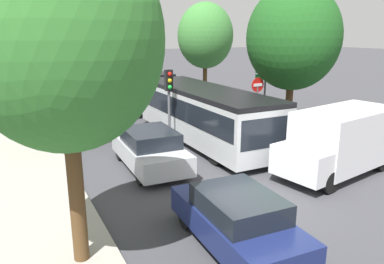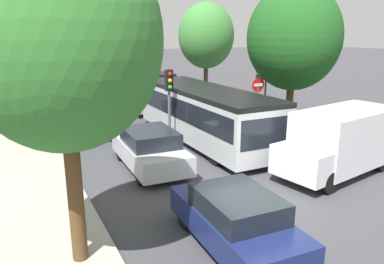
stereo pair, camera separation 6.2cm
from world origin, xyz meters
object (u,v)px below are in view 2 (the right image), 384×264
at_px(tree_left_near, 62,39).
at_px(direction_sign_post, 266,79).
at_px(queued_car_black, 99,118).
at_px(white_van, 341,140).
at_px(tree_right_mid, 206,36).
at_px(tree_left_mid, 33,45).
at_px(traffic_light, 169,91).
at_px(city_bus_rear, 58,74).
at_px(no_entry_sign, 258,97).
at_px(tree_right_near, 294,40).
at_px(queued_car_navy, 236,220).
at_px(queued_car_silver, 150,149).
at_px(articulated_bus, 171,99).

bearing_deg(tree_left_near, direction_sign_post, 36.25).
distance_m(queued_car_black, tree_left_near, 12.20).
height_order(white_van, tree_right_mid, tree_right_mid).
relative_size(direction_sign_post, tree_left_mid, 0.52).
bearing_deg(queued_car_black, traffic_light, -147.50).
xyz_separation_m(queued_car_black, tree_left_mid, (-2.80, -1.18, 3.67)).
relative_size(white_van, traffic_light, 1.55).
distance_m(city_bus_rear, no_entry_sign, 20.33).
relative_size(tree_right_near, tree_right_mid, 1.04).
bearing_deg(tree_right_near, city_bus_rear, 113.54).
xyz_separation_m(white_van, traffic_light, (-4.13, 5.79, 1.26)).
height_order(no_entry_sign, tree_left_mid, tree_left_mid).
bearing_deg(tree_right_near, white_van, -113.09).
distance_m(queued_car_black, tree_right_near, 10.40).
bearing_deg(queued_car_navy, queued_car_silver, 1.60).
height_order(city_bus_rear, traffic_light, traffic_light).
distance_m(articulated_bus, white_van, 9.76).
bearing_deg(tree_right_mid, queued_car_black, -150.71).
height_order(white_van, tree_right_near, tree_right_near).
bearing_deg(white_van, traffic_light, -64.41).
bearing_deg(tree_right_near, articulated_bus, 139.59).
distance_m(no_entry_sign, tree_left_mid, 10.44).
height_order(articulated_bus, no_entry_sign, no_entry_sign).
relative_size(articulated_bus, tree_left_near, 2.41).
relative_size(tree_left_mid, tree_right_mid, 0.99).
bearing_deg(traffic_light, white_van, 39.55).
bearing_deg(traffic_light, queued_car_navy, -8.98).
bearing_deg(traffic_light, tree_left_near, -32.25).
bearing_deg(queued_car_silver, city_bus_rear, 3.07).
distance_m(traffic_light, tree_right_mid, 11.39).
relative_size(queued_car_navy, tree_left_mid, 0.59).
bearing_deg(queued_car_navy, no_entry_sign, -36.56).
height_order(direction_sign_post, tree_left_near, tree_left_near).
distance_m(articulated_bus, queued_car_black, 4.01).
bearing_deg(queued_car_black, queued_car_silver, -173.45).
distance_m(city_bus_rear, tree_left_mid, 16.95).
bearing_deg(city_bus_rear, queued_car_black, 177.92).
bearing_deg(white_van, tree_right_near, -123.03).
relative_size(queued_car_navy, traffic_light, 1.20).
xyz_separation_m(queued_car_silver, tree_left_near, (-3.49, -4.94, 4.05)).
bearing_deg(tree_left_near, traffic_light, 53.73).
height_order(direction_sign_post, tree_right_near, tree_right_near).
distance_m(queued_car_navy, tree_right_near, 12.04).
height_order(articulated_bus, white_van, articulated_bus).
xyz_separation_m(queued_car_silver, tree_right_mid, (8.53, 11.19, 3.93)).
distance_m(tree_left_mid, tree_right_mid, 13.32).
bearing_deg(traffic_light, city_bus_rear, -169.85).
relative_size(queued_car_silver, traffic_light, 1.30).
xyz_separation_m(queued_car_navy, tree_left_near, (-3.40, 0.97, 4.11)).
relative_size(traffic_light, tree_left_mid, 0.49).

